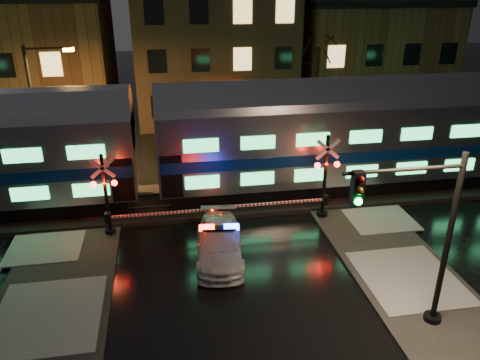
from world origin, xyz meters
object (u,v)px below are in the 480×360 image
Objects in this scene: police_car at (219,243)px; traffic_light at (420,243)px; streetlight at (39,107)px; crossing_signal_right at (318,186)px; crossing_signal_left at (115,204)px.

police_car is 7.96m from traffic_light.
traffic_light is 19.96m from streetlight.
streetlight is (-13.22, 6.69, 2.60)m from crossing_signal_right.
crossing_signal_left reaches higher than police_car.
crossing_signal_right is 9.10m from crossing_signal_left.
crossing_signal_left is 8.32m from streetlight.
crossing_signal_right is at bearing 0.04° from crossing_signal_left.
crossing_signal_right is at bearing 82.98° from traffic_light.
traffic_light reaches higher than crossing_signal_right.
police_car is 0.78× the size of traffic_light.
police_car is at bearing -30.90° from crossing_signal_left.
streetlight is at bearing 122.39° from traffic_light.
streetlight reaches higher than crossing_signal_left.
traffic_light is (9.70, -7.66, 1.63)m from crossing_signal_left.
crossing_signal_right is 15.04m from streetlight.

